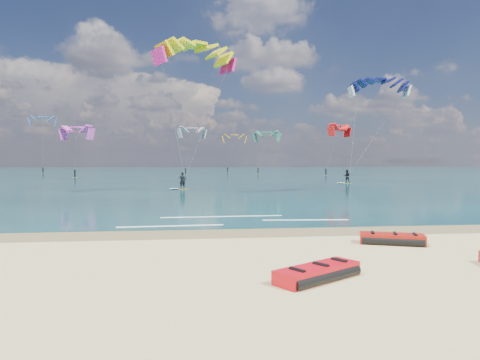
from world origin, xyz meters
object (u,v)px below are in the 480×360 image
Objects in this scene: packed_kite_left at (317,280)px; kitesurfer_far at (364,123)px; packed_kite_mid at (392,244)px; kitesurfer_main at (189,112)px.

packed_kite_left is 0.18× the size of kitesurfer_far.
packed_kite_mid is 29.50m from kitesurfer_main.
packed_kite_left is 5.89m from packed_kite_mid.
kitesurfer_main is at bearing 126.30° from packed_kite_mid.
packed_kite_mid is 0.16× the size of kitesurfer_main.
kitesurfer_main is at bearing 63.54° from packed_kite_left.
kitesurfer_far is at bearing 33.44° from packed_kite_left.
packed_kite_left is 0.18× the size of kitesurfer_main.
packed_kite_left is 48.21m from kitesurfer_far.
kitesurfer_main reaches higher than packed_kite_left.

